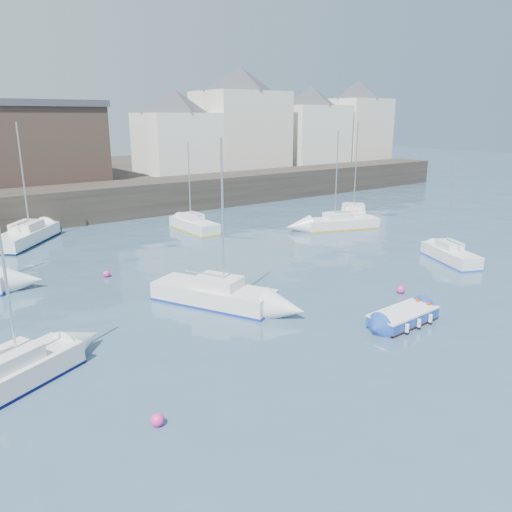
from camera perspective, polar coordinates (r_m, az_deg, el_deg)
water at (r=20.53m, az=20.87°, el=-11.40°), size 220.00×220.00×0.00m
quay_wall at (r=47.71m, az=-16.83°, el=6.03°), size 90.00×5.00×3.00m
land_strip at (r=64.79m, az=-22.43°, el=7.83°), size 90.00×32.00×2.80m
bldg_east_a at (r=62.65m, az=-1.78°, el=15.56°), size 13.36×13.36×11.80m
bldg_east_b at (r=69.18m, az=6.22°, el=14.72°), size 11.88×11.88×9.95m
bldg_east_c at (r=75.57m, az=11.43°, el=14.97°), size 11.14×11.14×10.95m
bldg_east_d at (r=57.55m, az=-9.06°, el=13.93°), size 11.14×11.14×8.95m
warehouse at (r=53.33m, az=-26.52°, el=11.58°), size 16.40×10.40×7.60m
blue_dinghy at (r=23.34m, az=16.46°, el=-6.67°), size 3.49×1.88×0.65m
sailboat_a at (r=19.28m, az=-26.68°, el=-12.25°), size 5.70×3.91×7.12m
sailboat_b at (r=24.76m, az=-4.84°, el=-4.34°), size 4.57×6.51×8.07m
sailboat_c at (r=34.12m, az=21.31°, el=0.16°), size 3.27×4.86×6.13m
sailboat_d at (r=41.88m, az=9.66°, el=3.78°), size 6.51×3.91×7.91m
sailboat_f at (r=40.83m, az=-7.11°, el=3.60°), size 1.76×5.42×7.04m
sailboat_g at (r=46.24m, az=11.05°, el=4.83°), size 6.36×6.09×8.45m
sailboat_h at (r=40.04m, az=-24.82°, el=2.10°), size 5.98×6.45×8.59m
buoy_near at (r=16.16m, az=-11.17°, el=-18.46°), size 0.42×0.42×0.42m
buoy_mid at (r=27.40m, az=16.17°, el=-4.09°), size 0.43×0.43×0.43m
buoy_far at (r=30.19m, az=-16.68°, el=-2.30°), size 0.39×0.39×0.39m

